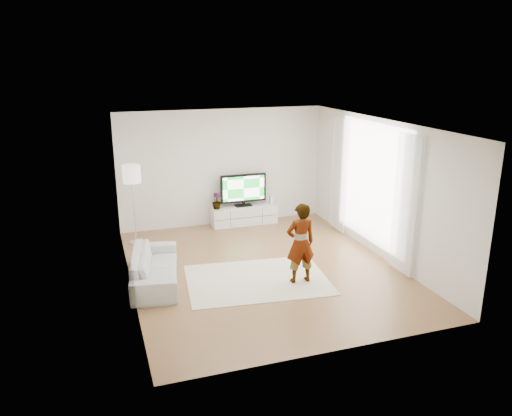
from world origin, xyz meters
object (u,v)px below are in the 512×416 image
object	(u,v)px
sofa	(155,267)
television	(243,189)
floor_lamp	(132,177)
player	(300,243)
media_console	(244,215)
rug	(257,280)

from	to	relation	value
sofa	television	bearing A→B (deg)	-33.78
television	floor_lamp	size ratio (longest dim) A/B	0.65
player	floor_lamp	bearing A→B (deg)	-48.72
media_console	rug	size ratio (longest dim) A/B	0.63
television	sofa	size ratio (longest dim) A/B	0.57
rug	media_console	bearing A→B (deg)	77.09
television	player	bearing A→B (deg)	-90.41
media_console	player	world-z (taller)	player
rug	floor_lamp	world-z (taller)	floor_lamp
sofa	floor_lamp	bearing A→B (deg)	12.66
media_console	floor_lamp	size ratio (longest dim) A/B	0.92
television	media_console	bearing A→B (deg)	-90.00
media_console	player	xyz separation A→B (m)	(-0.03, -3.53, 0.53)
rug	floor_lamp	distance (m)	3.63
television	floor_lamp	distance (m)	2.77
media_console	player	distance (m)	3.57
floor_lamp	rug	bearing A→B (deg)	-54.66
rug	television	bearing A→B (deg)	77.20
media_console	floor_lamp	bearing A→B (deg)	-169.25
media_console	television	bearing A→B (deg)	90.00
player	floor_lamp	xyz separation A→B (m)	(-2.63, 3.02, 0.73)
player	sofa	world-z (taller)	player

